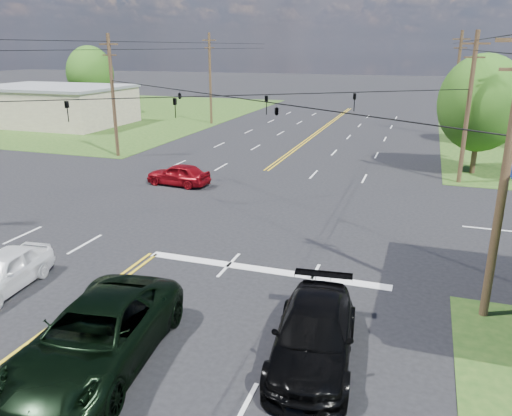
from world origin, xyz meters
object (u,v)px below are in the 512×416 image
(pickup_dkgreen, at_px, (97,336))
(pole_se, at_px, (506,172))
(pole_nw, at_px, (113,95))
(tree_right_b, at_px, (499,98))
(tree_right_a, at_px, (481,103))
(pole_ne, at_px, (468,107))
(pickup_white, at_px, (3,271))
(retail_nw, at_px, (53,106))
(tree_far_l, at_px, (90,73))
(pole_left_far, at_px, (210,78))
(pole_right_far, at_px, (456,83))
(suv_black, at_px, (314,335))

(pickup_dkgreen, bearing_deg, pole_se, 24.18)
(pole_nw, bearing_deg, tree_right_b, 26.95)
(tree_right_a, bearing_deg, pole_se, -92.73)
(pole_ne, bearing_deg, pole_se, -90.00)
(tree_right_b, xyz_separation_m, pickup_white, (-20.00, -36.64, -3.49))
(pole_se, distance_m, tree_right_a, 21.02)
(retail_nw, height_order, pickup_white, retail_nw)
(pole_se, distance_m, pickup_white, 17.41)
(tree_right_a, bearing_deg, pole_ne, -108.43)
(pole_nw, bearing_deg, tree_far_l, 129.56)
(pole_left_far, xyz_separation_m, pickup_dkgreen, (15.52, -43.36, -4.26))
(pole_nw, height_order, tree_right_a, pole_nw)
(pole_right_far, bearing_deg, tree_right_a, -86.42)
(retail_nw, relative_size, pole_left_far, 1.60)
(pole_se, relative_size, pole_right_far, 0.95)
(pickup_white, bearing_deg, tree_right_b, 55.57)
(pole_right_far, bearing_deg, pickup_dkgreen, -103.58)
(pole_left_far, bearing_deg, suv_black, -62.82)
(tree_right_a, distance_m, pickup_dkgreen, 29.93)
(pickup_white, bearing_deg, suv_black, -8.60)
(suv_black, bearing_deg, tree_right_a, 71.05)
(pole_nw, relative_size, tree_far_l, 1.09)
(pole_se, xyz_separation_m, suv_black, (-4.84, -4.21, -4.12))
(pole_ne, xyz_separation_m, pole_left_far, (-26.00, 19.00, 0.25))
(pole_left_far, relative_size, tree_right_b, 1.41)
(tree_right_a, bearing_deg, pole_nw, -173.66)
(pole_right_far, distance_m, pickup_dkgreen, 44.81)
(retail_nw, height_order, pole_se, pole_se)
(pole_right_far, height_order, tree_right_a, pole_right_far)
(retail_nw, distance_m, pole_left_far, 18.30)
(tree_right_a, relative_size, pickup_dkgreen, 1.25)
(pole_left_far, bearing_deg, pole_right_far, 0.00)
(pole_se, bearing_deg, pickup_white, -167.56)
(pole_nw, bearing_deg, pickup_dkgreen, -57.49)
(pole_left_far, height_order, pickup_white, pole_left_far)
(pole_left_far, relative_size, suv_black, 1.83)
(pole_se, bearing_deg, pole_nw, 145.30)
(pole_se, bearing_deg, retail_nw, 144.21)
(pole_ne, relative_size, pole_right_far, 0.95)
(tree_far_l, xyz_separation_m, pickup_dkgreen, (34.52, -47.36, -4.29))
(pole_se, bearing_deg, pickup_dkgreen, -148.73)
(pole_se, distance_m, tree_right_b, 33.19)
(retail_nw, xyz_separation_m, pole_ne, (43.00, -13.00, 2.92))
(pole_ne, distance_m, pole_left_far, 32.20)
(retail_nw, bearing_deg, pole_se, -35.79)
(pole_se, relative_size, suv_black, 1.73)
(pole_left_far, bearing_deg, retail_nw, -160.56)
(pole_nw, xyz_separation_m, suv_black, (21.16, -22.21, -4.12))
(pole_nw, relative_size, pole_right_far, 0.95)
(pickup_dkgreen, relative_size, pickup_white, 1.52)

